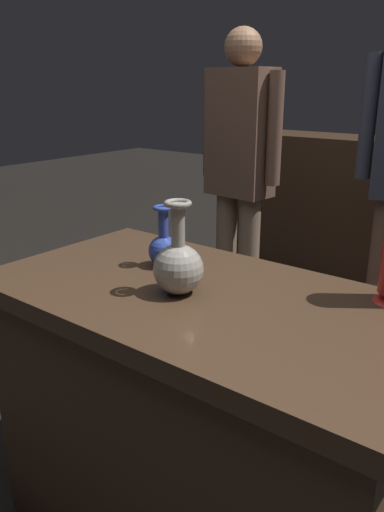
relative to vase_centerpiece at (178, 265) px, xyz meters
The scene contains 4 objects.
display_plinth 0.48m from the vase_centerpiece, 35.46° to the left, with size 1.20×0.64×0.80m.
vase_centerpiece is the anchor object (origin of this frame).
vase_tall_behind 0.21m from the vase_centerpiece, 141.33° to the left, with size 0.09×0.09×0.18m.
visitor_near_left 1.39m from the vase_centerpiece, 116.94° to the left, with size 0.47×0.21×1.56m.
Camera 1 is at (0.72, -0.97, 1.31)m, focal length 36.12 mm.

